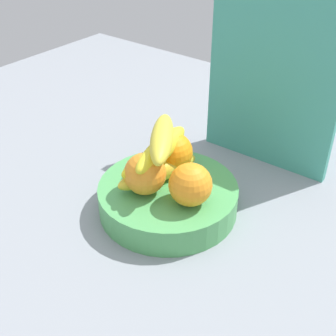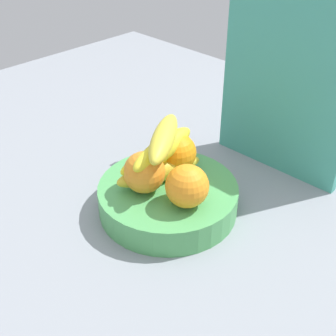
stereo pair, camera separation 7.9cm
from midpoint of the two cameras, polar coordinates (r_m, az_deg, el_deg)
ground_plane at (r=84.59cm, az=3.59°, el=-7.41°), size 180.00×140.00×3.00cm
fruit_bowl at (r=84.37cm, az=2.70°, el=-3.85°), size 25.74×25.74×5.31cm
orange_front_left at (r=76.43cm, az=5.20°, el=-2.49°), size 7.53×7.53×7.53cm
orange_front_right at (r=85.36cm, az=3.75°, el=1.85°), size 7.53×7.53×7.53cm
orange_center at (r=79.69cm, az=-0.15°, el=-0.64°), size 7.53×7.53×7.53cm
banana_bunch at (r=82.02cm, az=1.90°, el=1.73°), size 12.79×18.45×10.60cm
cutting_board at (r=93.26cm, az=16.85°, el=9.53°), size 28.03×2.35×36.00cm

